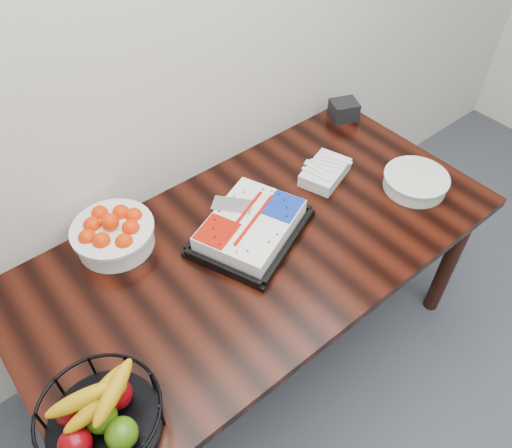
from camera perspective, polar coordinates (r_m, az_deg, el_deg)
table at (r=1.88m, az=0.40°, el=-3.73°), size 1.80×0.90×0.75m
cake_tray at (r=1.81m, az=-0.61°, el=-0.33°), size 0.52×0.47×0.09m
tangerine_bowl at (r=1.82m, az=-16.10°, el=-0.58°), size 0.29×0.29×0.19m
fruit_basket at (r=1.45m, az=-17.30°, el=-20.31°), size 0.33×0.33×0.18m
plate_stack at (r=2.10m, az=17.75°, el=4.61°), size 0.26×0.26×0.06m
fork_bag at (r=2.07m, az=7.90°, el=5.95°), size 0.25×0.20×0.06m
napkin_box at (r=2.42m, az=10.00°, el=12.70°), size 0.15×0.14×0.09m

